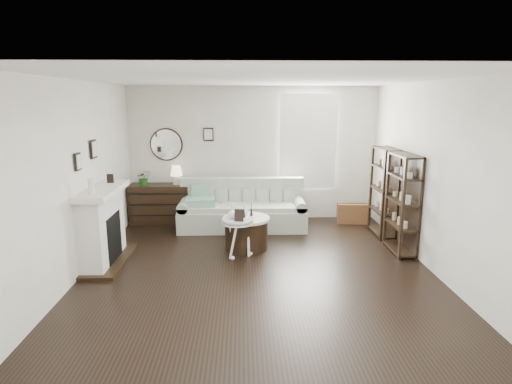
{
  "coord_description": "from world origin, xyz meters",
  "views": [
    {
      "loc": [
        -0.22,
        -5.91,
        2.43
      ],
      "look_at": [
        -0.01,
        0.8,
        0.98
      ],
      "focal_mm": 30.0,
      "sensor_mm": 36.0,
      "label": 1
    }
  ],
  "objects_px": {
    "sofa": "(242,212)",
    "drum_table": "(246,233)",
    "pedestal_table": "(238,222)",
    "dresser": "(161,204)"
  },
  "relations": [
    {
      "from": "sofa",
      "to": "drum_table",
      "type": "relative_size",
      "value": 3.11
    },
    {
      "from": "drum_table",
      "to": "pedestal_table",
      "type": "distance_m",
      "value": 0.48
    },
    {
      "from": "sofa",
      "to": "drum_table",
      "type": "xyz_separation_m",
      "value": [
        0.07,
        -1.21,
        -0.04
      ]
    },
    {
      "from": "dresser",
      "to": "pedestal_table",
      "type": "relative_size",
      "value": 1.91
    },
    {
      "from": "sofa",
      "to": "pedestal_table",
      "type": "xyz_separation_m",
      "value": [
        -0.07,
        -1.56,
        0.25
      ]
    },
    {
      "from": "dresser",
      "to": "drum_table",
      "type": "relative_size",
      "value": 1.51
    },
    {
      "from": "sofa",
      "to": "pedestal_table",
      "type": "distance_m",
      "value": 1.58
    },
    {
      "from": "dresser",
      "to": "sofa",
      "type": "bearing_deg",
      "value": -13.57
    },
    {
      "from": "dresser",
      "to": "drum_table",
      "type": "xyz_separation_m",
      "value": [
        1.71,
        -1.6,
        -0.12
      ]
    },
    {
      "from": "pedestal_table",
      "to": "drum_table",
      "type": "bearing_deg",
      "value": 69.17
    }
  ]
}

